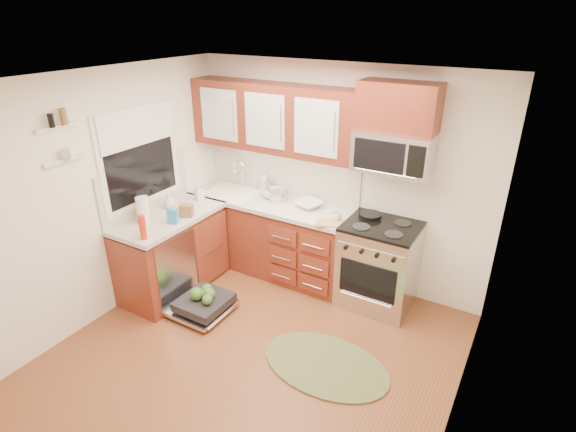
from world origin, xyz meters
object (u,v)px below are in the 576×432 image
Objects in this scene: bowl_b at (273,193)px; sink at (232,202)px; microwave at (393,152)px; cup at (336,217)px; upper_cabinets at (273,118)px; dishwasher at (202,304)px; paper_towel_roll at (143,210)px; stock_pot at (277,196)px; range at (378,265)px; cutting_board at (330,223)px; skillet at (370,215)px; rug at (325,365)px; bowl_a at (309,204)px.

sink is at bearing -165.00° from bowl_b.
microwave is 0.90m from cup.
upper_cabinets is 3.31× the size of sink.
dishwasher is 2.49× the size of paper_towel_roll.
stock_pot is at bearing 52.85° from paper_towel_roll.
cutting_board is at bearing -157.22° from range.
microwave reaches higher than cutting_board.
stock_pot is at bearing -176.94° from microwave.
dishwasher is 1.54m from bowl_b.
paper_towel_roll is at bearing -127.15° from stock_pot.
skillet is 0.37m from cup.
rug is at bearing -44.21° from stock_pot.
rug is at bearing -91.66° from microwave.
stock_pot is 0.14m from bowl_b.
rug is at bearing -43.56° from bowl_b.
upper_cabinets is 0.90m from bowl_b.
cup is at bearing -156.15° from microwave.
bowl_a is (-0.72, -0.04, -0.01)m from skillet.
bowl_b is at bearing 15.00° from sink.
upper_cabinets is at bearing 83.96° from dishwasher.
range is at bearing -90.00° from microwave.
stock_pot reaches higher than sink.
upper_cabinets is at bearing 165.62° from cup.
bowl_a is (0.51, -0.07, -0.91)m from upper_cabinets.
rug is 4.30× the size of paper_towel_roll.
paper_towel_roll is at bearing -122.00° from bowl_b.
bowl_b is at bearing 84.31° from dishwasher.
skillet is at bearing 42.49° from dishwasher.
stock_pot is at bearing 170.18° from cup.
dishwasher is (-1.54, -1.13, -0.38)m from range.
cup is at bearing -21.61° from bowl_a.
rug is (1.37, -1.33, -1.86)m from upper_cabinets.
stock_pot is 0.69× the size of cutting_board.
skillet reaches higher than rug.
skillet is at bearing 3.39° from stock_pot.
paper_towel_roll is at bearing -151.17° from cutting_board.
dishwasher is (-0.13, -1.27, -1.77)m from upper_cabinets.
bowl_a reaches higher than cutting_board.
upper_cabinets is 2.19m from dishwasher.
skillet reaches higher than range.
stock_pot reaches higher than cutting_board.
bowl_b is (-1.38, 1.31, 0.96)m from rug.
stock_pot is at bearing 177.79° from range.
microwave is 0.63× the size of rug.
cup is (-0.30, -0.21, -0.00)m from skillet.
sink is at bearing -175.85° from skillet.
rug is 1.42m from cutting_board.
cup is at bearing -3.24° from sink.
paper_towel_roll is (-0.68, -0.02, 0.97)m from dishwasher.
upper_cabinets is 2.70× the size of microwave.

